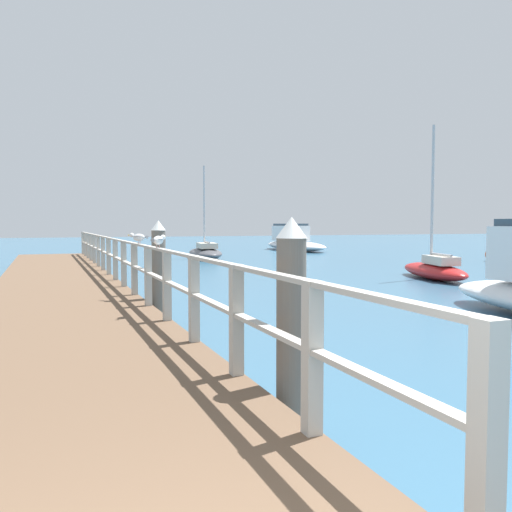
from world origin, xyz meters
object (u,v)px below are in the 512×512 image
Objects in this scene: boat_0 at (294,241)px; channel_buoy at (492,254)px; dock_piling_far at (159,271)px; dock_piling_near at (291,325)px; seagull_foreground at (158,240)px; boat_4 at (205,252)px; boat_6 at (434,269)px; seagull_background at (138,237)px.

channel_buoy is (4.73, -14.37, -0.30)m from boat_0.
dock_piling_far is at bearing -120.48° from boat_0.
dock_piling_near is 4.42m from seagull_foreground.
seagull_foreground is at bearing 94.92° from dock_piling_near.
boat_4 reaches higher than seagull_foreground.
dock_piling_near and dock_piling_far have the same top height.
boat_0 reaches higher than channel_buoy.
channel_buoy is (13.58, -7.47, -0.01)m from boat_4.
seagull_foreground is at bearing -147.95° from channel_buoy.
boat_6 reaches higher than boat_4.
seagull_foreground is at bearing -132.28° from seagull_background.
seagull_foreground is 31.20m from boat_0.
seagull_background is at bearing -102.77° from boat_4.
dock_piling_near is 25.31m from boat_4.
boat_0 is at bearing 15.63° from seagull_background.
boat_0 is at bearing 97.66° from seagull_foreground.
dock_piling_far is at bearing 116.21° from seagull_foreground.
channel_buoy is (19.88, 10.80, -0.68)m from dock_piling_far.
boat_0 is 6.11× the size of channel_buoy.
dock_piling_far is 5.38× the size of seagull_background.
seagull_foreground is 1.96m from seagull_background.
boat_0 is 1.55× the size of boat_6.
dock_piling_far is 22.64m from channel_buoy.
channel_buoy is (20.26, 12.68, -1.36)m from seagull_foreground.
seagull_background is 22.97m from channel_buoy.
boat_4 is at bearing -141.50° from boat_0.
channel_buoy is at bearing 28.52° from dock_piling_far.
boat_0 is at bearing 58.95° from dock_piling_far.
seagull_background is at bearing -152.12° from channel_buoy.
dock_piling_far is 0.39× the size of boat_4.
dock_piling_far reaches higher than channel_buoy.
boat_6 is at bearing 44.98° from dock_piling_near.
dock_piling_near is 6.23m from dock_piling_far.
boat_4 is at bearing 151.19° from channel_buoy.
boat_0 is (15.54, 25.09, -1.06)m from seagull_background.
dock_piling_far is at bearing -151.48° from channel_buoy.
seagull_foreground is 1.06× the size of seagull_background.
seagull_background is at bearing 127.84° from seagull_foreground.
boat_6 is (11.23, 6.49, -1.36)m from seagull_foreground.
dock_piling_near is 6.36m from seagull_background.
seagull_foreground is at bearing -101.31° from dock_piling_far.
seagull_background is at bearing 93.50° from dock_piling_near.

